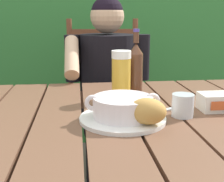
% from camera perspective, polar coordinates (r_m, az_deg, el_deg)
% --- Properties ---
extents(dining_table, '(1.40, 0.97, 0.76)m').
position_cam_1_polar(dining_table, '(1.03, -1.02, -8.95)').
color(dining_table, brown).
rests_on(dining_table, ground_plane).
extents(hedge_backdrop, '(4.11, 1.00, 2.06)m').
position_cam_1_polar(hedge_backdrop, '(2.77, -2.97, 13.44)').
color(hedge_backdrop, '#327634').
rests_on(hedge_backdrop, ground_plane).
extents(chair_near_diner, '(0.48, 0.47, 1.06)m').
position_cam_1_polar(chair_near_diner, '(1.96, -1.31, -2.65)').
color(chair_near_diner, brown).
rests_on(chair_near_diner, ground_plane).
extents(person_eating, '(0.48, 0.47, 1.18)m').
position_cam_1_polar(person_eating, '(1.71, -0.82, 1.47)').
color(person_eating, black).
rests_on(person_eating, ground_plane).
extents(serving_plate, '(0.27, 0.27, 0.01)m').
position_cam_1_polar(serving_plate, '(0.94, 2.04, -5.24)').
color(serving_plate, white).
rests_on(serving_plate, dining_table).
extents(soup_bowl, '(0.24, 0.19, 0.07)m').
position_cam_1_polar(soup_bowl, '(0.93, 2.06, -2.92)').
color(soup_bowl, white).
rests_on(soup_bowl, serving_plate).
extents(bread_roll, '(0.13, 0.11, 0.08)m').
position_cam_1_polar(bread_roll, '(0.87, 6.79, -3.84)').
color(bread_roll, '#C38F44').
rests_on(bread_roll, serving_plate).
extents(beer_glass, '(0.07, 0.07, 0.19)m').
position_cam_1_polar(beer_glass, '(1.16, 1.76, 3.09)').
color(beer_glass, gold).
rests_on(beer_glass, dining_table).
extents(beer_bottle, '(0.06, 0.06, 0.27)m').
position_cam_1_polar(beer_bottle, '(1.22, 4.51, 4.35)').
color(beer_bottle, '#52301F').
rests_on(beer_bottle, dining_table).
extents(water_glass_small, '(0.07, 0.07, 0.07)m').
position_cam_1_polar(water_glass_small, '(0.99, 13.33, -2.68)').
color(water_glass_small, silver).
rests_on(water_glass_small, dining_table).
extents(butter_tub, '(0.11, 0.09, 0.06)m').
position_cam_1_polar(butter_tub, '(1.09, 19.31, -2.01)').
color(butter_tub, white).
rests_on(butter_tub, dining_table).
extents(table_knife, '(0.16, 0.08, 0.01)m').
position_cam_1_polar(table_knife, '(1.04, 9.72, -3.60)').
color(table_knife, silver).
rests_on(table_knife, dining_table).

